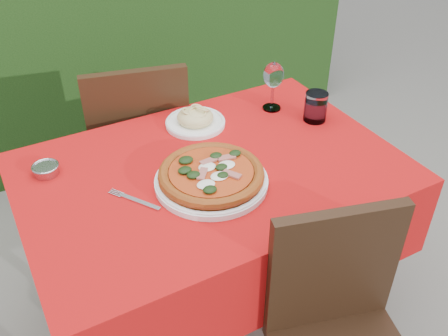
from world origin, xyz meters
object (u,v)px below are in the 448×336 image
fork (140,202)px  steel_ramekin (46,170)px  chair_far (140,143)px  pasta_plate (195,120)px  chair_near (340,330)px  pizza_plate (211,176)px  water_glass (315,108)px  wine_glass (273,77)px

fork → steel_ramekin: (-0.22, 0.29, 0.01)m
chair_far → pasta_plate: bearing=125.7°
fork → steel_ramekin: bearing=94.1°
chair_near → pizza_plate: bearing=122.4°
chair_far → pasta_plate: (0.13, -0.31, 0.25)m
pizza_plate → water_glass: size_ratio=3.72×
steel_ramekin → fork: bearing=-53.2°
chair_near → water_glass: size_ratio=7.67×
steel_ramekin → pasta_plate: bearing=4.5°
pizza_plate → pasta_plate: size_ratio=1.87×
steel_ramekin → pizza_plate: bearing=-34.6°
chair_near → wine_glass: (0.29, 0.83, 0.39)m
chair_near → chair_far: (-0.16, 1.18, 0.03)m
chair_near → water_glass: (0.38, 0.68, 0.30)m
wine_glass → chair_far: bearing=142.4°
chair_far → wine_glass: bearing=155.8°
fork → water_glass: bearing=-22.1°
pizza_plate → fork: (-0.24, 0.02, -0.03)m
chair_far → pasta_plate: size_ratio=4.05×
chair_far → pasta_plate: chair_far is taller
chair_near → fork: chair_near is taller
pasta_plate → steel_ramekin: (-0.57, -0.04, -0.01)m
chair_near → wine_glass: wine_glass is taller
wine_glass → water_glass: bearing=-57.8°
chair_near → fork: bearing=141.8°
pizza_plate → fork: 0.24m
wine_glass → fork: 0.75m
pizza_plate → fork: bearing=174.2°
chair_far → fork: chair_far is taller
wine_glass → fork: (-0.68, -0.30, -0.14)m
chair_far → steel_ramekin: bearing=52.6°
pizza_plate → pasta_plate: bearing=71.7°
chair_near → pasta_plate: chair_near is taller
chair_near → steel_ramekin: (-0.60, 0.82, 0.26)m
chair_far → water_glass: size_ratio=8.07×
pasta_plate → fork: pasta_plate is taller
chair_near → steel_ramekin: size_ratio=10.64×
water_glass → steel_ramekin: water_glass is taller
water_glass → pasta_plate: bearing=156.0°
pizza_plate → fork: pizza_plate is taller
pasta_plate → water_glass: bearing=-24.0°
pizza_plate → wine_glass: (0.44, 0.32, 0.11)m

